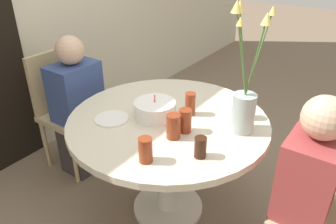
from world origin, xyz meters
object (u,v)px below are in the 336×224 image
(birthday_cake, at_px, (155,109))
(side_plate, at_px, (112,119))
(drink_glass_5, at_px, (200,147))
(chair_far_back, at_px, (65,104))
(drink_glass_2, at_px, (173,126))
(person_boy, at_px, (303,201))
(drink_glass_1, at_px, (145,150))
(drink_glass_3, at_px, (190,104))
(drink_glass_4, at_px, (244,109))
(flower_vase, at_px, (244,98))
(person_guest, at_px, (79,111))
(drink_glass_0, at_px, (185,121))

(birthday_cake, height_order, side_plate, birthday_cake)
(side_plate, relative_size, drink_glass_5, 1.85)
(chair_far_back, relative_size, drink_glass_2, 6.75)
(drink_glass_5, relative_size, person_boy, 0.10)
(birthday_cake, distance_m, drink_glass_1, 0.43)
(drink_glass_3, xyz_separation_m, drink_glass_4, (0.14, -0.28, -0.01))
(flower_vase, distance_m, person_boy, 0.59)
(chair_far_back, distance_m, drink_glass_1, 1.23)
(chair_far_back, bearing_deg, drink_glass_1, -109.58)
(flower_vase, relative_size, drink_glass_1, 5.53)
(drink_glass_5, height_order, person_guest, person_guest)
(drink_glass_1, height_order, person_boy, person_boy)
(drink_glass_0, height_order, drink_glass_4, drink_glass_0)
(drink_glass_3, bearing_deg, person_guest, 97.17)
(chair_far_back, height_order, drink_glass_2, chair_far_back)
(person_guest, bearing_deg, side_plate, -110.34)
(birthday_cake, bearing_deg, chair_far_back, 87.83)
(drink_glass_2, xyz_separation_m, drink_glass_3, (0.27, 0.06, 0.00))
(drink_glass_3, bearing_deg, person_boy, -98.49)
(chair_far_back, xyz_separation_m, drink_glass_2, (-0.16, -1.12, 0.26))
(drink_glass_2, bearing_deg, drink_glass_0, -11.75)
(flower_vase, bearing_deg, drink_glass_0, 127.13)
(drink_glass_4, bearing_deg, person_boy, -119.17)
(drink_glass_4, distance_m, person_boy, 0.58)
(chair_far_back, relative_size, person_boy, 0.85)
(drink_glass_0, height_order, person_boy, person_boy)
(drink_glass_2, bearing_deg, side_plate, 96.84)
(flower_vase, height_order, side_plate, flower_vase)
(drink_glass_5, bearing_deg, drink_glass_0, 50.14)
(drink_glass_3, height_order, drink_glass_5, drink_glass_3)
(drink_glass_0, relative_size, drink_glass_5, 1.25)
(chair_far_back, xyz_separation_m, person_guest, (-0.00, -0.16, -0.02))
(birthday_cake, relative_size, drink_glass_0, 1.83)
(birthday_cake, xyz_separation_m, drink_glass_4, (0.29, -0.44, 0.01))
(chair_far_back, relative_size, drink_glass_5, 8.60)
(drink_glass_4, xyz_separation_m, drink_glass_5, (-0.48, 0.02, -0.01))
(chair_far_back, bearing_deg, side_plate, -105.96)
(drink_glass_0, bearing_deg, drink_glass_2, 168.25)
(drink_glass_3, xyz_separation_m, person_boy, (-0.11, -0.74, -0.28))
(drink_glass_1, distance_m, person_boy, 0.83)
(drink_glass_3, bearing_deg, drink_glass_2, -167.00)
(side_plate, xyz_separation_m, drink_glass_5, (-0.02, -0.61, 0.05))
(drink_glass_5, bearing_deg, flower_vase, -10.10)
(birthday_cake, bearing_deg, drink_glass_0, -98.94)
(drink_glass_3, bearing_deg, side_plate, 133.15)
(flower_vase, xyz_separation_m, drink_glass_2, (-0.27, 0.26, -0.13))
(drink_glass_1, xyz_separation_m, person_guest, (0.40, 0.97, -0.27))
(drink_glass_0, bearing_deg, side_plate, 107.87)
(drink_glass_2, height_order, drink_glass_4, drink_glass_2)
(side_plate, xyz_separation_m, drink_glass_0, (0.14, -0.42, 0.06))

